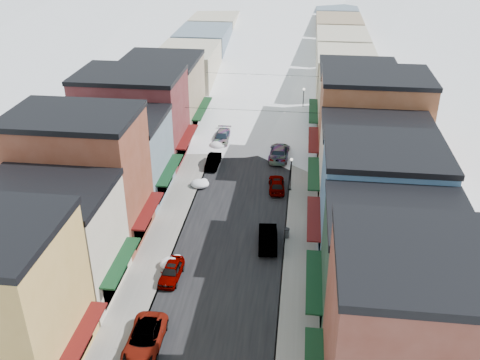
% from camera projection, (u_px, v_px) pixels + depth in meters
% --- Properties ---
extents(road, '(10.00, 160.00, 0.01)m').
position_uv_depth(road, '(264.00, 104.00, 84.80)').
color(road, black).
rests_on(road, ground).
extents(sidewalk_left, '(3.20, 160.00, 0.15)m').
position_uv_depth(sidewalk_left, '(223.00, 102.00, 85.47)').
color(sidewalk_left, gray).
rests_on(sidewalk_left, ground).
extents(sidewalk_right, '(3.20, 160.00, 0.15)m').
position_uv_depth(sidewalk_right, '(306.00, 105.00, 84.07)').
color(sidewalk_right, gray).
rests_on(sidewalk_right, ground).
extents(curb_left, '(0.10, 160.00, 0.15)m').
position_uv_depth(curb_left, '(232.00, 102.00, 85.30)').
color(curb_left, slate).
rests_on(curb_left, ground).
extents(curb_right, '(0.10, 160.00, 0.15)m').
position_uv_depth(curb_right, '(296.00, 104.00, 84.23)').
color(curb_right, slate).
rests_on(curb_right, ground).
extents(bldg_l_cream, '(11.30, 8.20, 9.50)m').
position_uv_depth(bldg_l_cream, '(51.00, 241.00, 42.22)').
color(bldg_l_cream, beige).
rests_on(bldg_l_cream, ground).
extents(bldg_l_brick_near, '(12.30, 8.20, 12.50)m').
position_uv_depth(bldg_l_brick_near, '(81.00, 177.00, 48.62)').
color(bldg_l_brick_near, brown).
rests_on(bldg_l_brick_near, ground).
extents(bldg_l_grayblue, '(11.30, 9.20, 9.00)m').
position_uv_depth(bldg_l_grayblue, '(118.00, 156.00, 56.85)').
color(bldg_l_grayblue, slate).
rests_on(bldg_l_grayblue, ground).
extents(bldg_l_brick_far, '(13.30, 9.20, 11.00)m').
position_uv_depth(bldg_l_brick_far, '(133.00, 117.00, 64.41)').
color(bldg_l_brick_far, maroon).
rests_on(bldg_l_brick_far, ground).
extents(bldg_l_tan, '(11.30, 11.20, 10.00)m').
position_uv_depth(bldg_l_tan, '(162.00, 94.00, 73.32)').
color(bldg_l_tan, '#967E62').
rests_on(bldg_l_tan, ground).
extents(bldg_r_brick_near, '(12.30, 9.20, 12.50)m').
position_uv_depth(bldg_r_brick_near, '(426.00, 345.00, 30.32)').
color(bldg_r_brick_near, brown).
rests_on(bldg_r_brick_near, ground).
extents(bldg_r_green, '(11.30, 9.20, 9.50)m').
position_uv_depth(bldg_r_green, '(392.00, 269.00, 38.99)').
color(bldg_r_green, '#1A3727').
rests_on(bldg_r_green, ground).
extents(bldg_r_blue, '(11.30, 9.20, 10.50)m').
position_uv_depth(bldg_r_blue, '(380.00, 202.00, 46.67)').
color(bldg_r_blue, '#3F688F').
rests_on(bldg_r_blue, ground).
extents(bldg_r_cream, '(12.30, 9.20, 9.00)m').
position_uv_depth(bldg_r_cream, '(374.00, 165.00, 54.88)').
color(bldg_r_cream, beige).
rests_on(bldg_r_cream, ground).
extents(bldg_r_brick_far, '(13.30, 9.20, 11.50)m').
position_uv_depth(bldg_r_brick_far, '(372.00, 122.00, 62.16)').
color(bldg_r_brick_far, brown).
rests_on(bldg_r_brick_far, ground).
extents(bldg_r_tan, '(11.30, 11.20, 9.50)m').
position_uv_depth(bldg_r_tan, '(356.00, 101.00, 71.52)').
color(bldg_r_tan, tan).
rests_on(bldg_r_tan, ground).
extents(distant_blocks, '(34.00, 55.00, 8.00)m').
position_uv_depth(distant_blocks, '(274.00, 44.00, 103.17)').
color(distant_blocks, gray).
rests_on(distant_blocks, ground).
extents(overhead_cables, '(16.40, 15.04, 0.04)m').
position_uv_depth(overhead_cables, '(257.00, 91.00, 70.93)').
color(overhead_cables, black).
rests_on(overhead_cables, ground).
extents(car_white_suv, '(2.60, 5.42, 1.49)m').
position_uv_depth(car_white_suv, '(145.00, 339.00, 38.26)').
color(car_white_suv, silver).
rests_on(car_white_suv, ground).
extents(car_silver_sedan, '(1.75, 4.04, 1.36)m').
position_uv_depth(car_silver_sedan, '(171.00, 271.00, 45.36)').
color(car_silver_sedan, '#A2A3AA').
rests_on(car_silver_sedan, ground).
extents(car_dark_hatch, '(1.51, 4.14, 1.36)m').
position_uv_depth(car_dark_hatch, '(213.00, 161.00, 64.53)').
color(car_dark_hatch, black).
rests_on(car_dark_hatch, ground).
extents(car_silver_wagon, '(2.11, 5.14, 1.49)m').
position_uv_depth(car_silver_wagon, '(222.00, 137.00, 70.83)').
color(car_silver_wagon, '#ABAEB4').
rests_on(car_silver_wagon, ground).
extents(car_green_sedan, '(2.10, 5.04, 1.62)m').
position_uv_depth(car_green_sedan, '(268.00, 237.00, 49.69)').
color(car_green_sedan, black).
rests_on(car_green_sedan, ground).
extents(car_gray_suv, '(2.11, 4.45, 1.47)m').
position_uv_depth(car_gray_suv, '(277.00, 184.00, 59.24)').
color(car_gray_suv, gray).
rests_on(car_gray_suv, ground).
extents(car_black_sedan, '(2.56, 5.91, 1.69)m').
position_uv_depth(car_black_sedan, '(279.00, 152.00, 66.49)').
color(car_black_sedan, black).
rests_on(car_black_sedan, ground).
extents(car_lane_silver, '(1.82, 4.09, 1.37)m').
position_uv_depth(car_lane_silver, '(257.00, 98.00, 85.29)').
color(car_lane_silver, '#AAAEB3').
rests_on(car_lane_silver, ground).
extents(car_lane_white, '(3.06, 6.05, 1.64)m').
position_uv_depth(car_lane_white, '(278.00, 90.00, 88.28)').
color(car_lane_white, silver).
rests_on(car_lane_white, ground).
extents(trash_can, '(0.55, 0.55, 0.94)m').
position_uv_depth(trash_can, '(287.00, 233.00, 50.71)').
color(trash_can, '#545658').
rests_on(trash_can, sidewalk_right).
extents(streetlamp_near, '(0.32, 0.32, 3.87)m').
position_uv_depth(streetlamp_near, '(291.00, 170.00, 58.15)').
color(streetlamp_near, black).
rests_on(streetlamp_near, sidewalk_right).
extents(streetlamp_far, '(0.38, 0.38, 4.57)m').
position_uv_depth(streetlamp_far, '(303.00, 99.00, 77.58)').
color(streetlamp_far, black).
rests_on(streetlamp_far, sidewalk_right).
extents(snow_pile_near, '(2.10, 2.49, 0.89)m').
position_uv_depth(snow_pile_near, '(172.00, 263.00, 46.83)').
color(snow_pile_near, white).
rests_on(snow_pile_near, ground).
extents(snow_pile_mid, '(2.08, 2.48, 0.88)m').
position_uv_depth(snow_pile_mid, '(200.00, 183.00, 60.00)').
color(snow_pile_mid, white).
rests_on(snow_pile_mid, ground).
extents(snow_pile_far, '(2.16, 2.53, 0.91)m').
position_uv_depth(snow_pile_far, '(218.00, 145.00, 69.46)').
color(snow_pile_far, white).
rests_on(snow_pile_far, ground).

